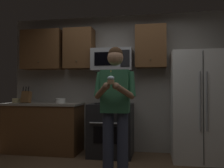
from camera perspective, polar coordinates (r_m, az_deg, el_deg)
wall_back at (r=4.76m, az=2.43°, el=0.23°), size 4.40×0.10×2.60m
oven_range at (r=4.46m, az=-0.19°, el=-10.49°), size 0.76×0.70×0.93m
microwave at (r=4.55m, az=0.08°, el=5.60°), size 0.74×0.41×0.40m
refrigerator at (r=4.36m, az=19.59°, el=-4.82°), size 0.90×0.75×1.80m
cabinet_row_upper at (r=4.76m, az=-6.70°, el=8.09°), size 2.78×0.36×0.76m
counter_left at (r=4.88m, az=-15.58°, el=-9.64°), size 1.44×0.66×0.92m
knife_block at (r=4.93m, az=-19.25°, el=-2.85°), size 0.16×0.15×0.32m
bowl_large_white at (r=4.72m, az=-11.89°, el=-3.78°), size 0.19×0.19×0.09m
bowl_small_colored at (r=5.12m, az=-21.19°, el=-3.55°), size 0.18×0.18×0.08m
person at (r=3.35m, az=0.75°, el=-4.36°), size 0.60×0.48×1.76m
cupcake at (r=3.02m, az=-0.27°, el=0.93°), size 0.09×0.09×0.17m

